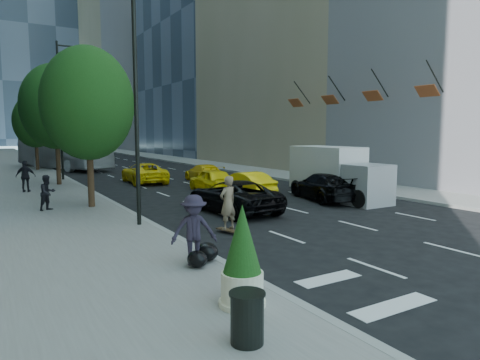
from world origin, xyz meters
TOP-DOWN VIEW (x-y plane):
  - ground at (0.00, 0.00)m, footprint 160.00×160.00m
  - sidewalk_left at (-9.00, 30.00)m, footprint 6.00×120.00m
  - sidewalk_right at (10.00, 30.00)m, footprint 4.00×120.00m
  - tower_right_far at (22.00, 98.00)m, footprint 20.00×24.00m
  - lamp_near at (-6.32, 4.00)m, footprint 2.13×0.22m
  - lamp_far at (-6.32, 22.00)m, footprint 2.13×0.22m
  - tree_near at (-7.20, 9.00)m, footprint 4.20×4.20m
  - tree_mid at (-7.20, 19.00)m, footprint 4.50×4.50m
  - tree_far at (-7.20, 32.00)m, footprint 3.90×3.90m
  - traffic_signal at (-6.40, 40.00)m, footprint 2.48×0.53m
  - facade_flags at (10.64, 10.00)m, footprint 1.85×13.30m
  - skateboarder at (-3.98, 1.55)m, footprint 0.81×0.63m
  - black_sedan_lincoln at (-1.75, 5.00)m, footprint 2.69×5.42m
  - black_sedan_mercedes at (4.20, 5.45)m, footprint 3.30×5.51m
  - taxi_a at (0.50, 11.50)m, footprint 1.96×4.31m
  - taxi_b at (1.38, 9.00)m, footprint 1.71×4.29m
  - taxi_c at (-1.63, 18.00)m, footprint 2.68×5.31m
  - taxi_d at (2.41, 16.53)m, footprint 2.28×4.63m
  - city_bus at (-4.80, 33.09)m, footprint 7.21×13.19m
  - box_truck at (5.00, 5.36)m, footprint 2.21×5.98m
  - pedestrian_a at (-9.10, 9.00)m, footprint 0.99×0.93m
  - pedestrian_b at (-9.42, 16.03)m, footprint 1.17×0.78m
  - pedestrian_c at (-6.80, -1.62)m, footprint 1.36×1.00m
  - trash_can at (-7.85, -5.97)m, footprint 0.56×0.56m
  - planter_shrub at (-7.09, -4.57)m, footprint 0.87×0.87m
  - garbage_bags at (-6.55, -1.66)m, footprint 1.04×1.00m

SIDE VIEW (x-z plane):
  - ground at x=0.00m, z-range 0.00..0.00m
  - sidewalk_left at x=-9.00m, z-range 0.00..0.15m
  - sidewalk_right at x=10.00m, z-range 0.00..0.15m
  - garbage_bags at x=-6.55m, z-range 0.14..0.65m
  - trash_can at x=-7.85m, z-range 0.15..1.00m
  - taxi_d at x=2.41m, z-range 0.00..1.29m
  - taxi_b at x=1.38m, z-range 0.00..1.39m
  - taxi_a at x=0.50m, z-range 0.00..1.44m
  - taxi_c at x=-1.63m, z-range 0.00..1.44m
  - black_sedan_lincoln at x=-1.75m, z-range 0.00..1.48m
  - black_sedan_mercedes at x=4.20m, z-range 0.00..1.50m
  - pedestrian_a at x=-9.10m, z-range 0.15..1.76m
  - skateboarder at x=-3.98m, z-range 0.00..1.96m
  - pedestrian_b at x=-9.42m, z-range 0.15..2.00m
  - pedestrian_c at x=-6.80m, z-range 0.15..2.04m
  - planter_shrub at x=-7.09m, z-range 0.10..2.19m
  - box_truck at x=5.00m, z-range 0.02..2.88m
  - city_bus at x=-4.80m, z-range 0.00..3.60m
  - traffic_signal at x=-6.40m, z-range 1.63..6.83m
  - tree_far at x=-7.20m, z-range 1.16..8.09m
  - tree_near at x=-7.20m, z-range 1.24..8.70m
  - tree_mid at x=-7.20m, z-range 1.32..9.31m
  - lamp_near at x=-6.32m, z-range 0.81..10.81m
  - lamp_far at x=-6.32m, z-range 0.81..10.81m
  - facade_flags at x=10.64m, z-range 5.16..7.21m
  - tower_right_far at x=22.00m, z-range 0.00..50.00m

